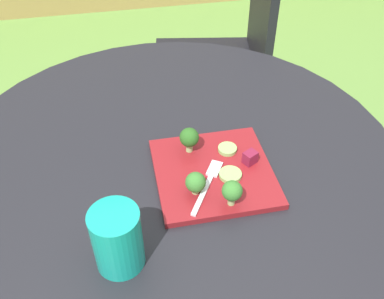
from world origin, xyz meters
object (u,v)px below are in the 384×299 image
(patio_chair, at_px, (231,46))
(drinking_glass, at_px, (118,242))
(fork, at_px, (209,182))
(salad_plate, at_px, (213,173))

(patio_chair, height_order, drinking_glass, patio_chair)
(drinking_glass, relative_size, fork, 0.86)
(fork, bearing_deg, salad_plate, 60.83)
(salad_plate, distance_m, drinking_glass, 0.27)
(patio_chair, relative_size, drinking_glass, 7.42)
(salad_plate, bearing_deg, drinking_glass, -140.09)
(patio_chair, relative_size, salad_plate, 3.74)
(patio_chair, bearing_deg, fork, -108.56)
(drinking_glass, xyz_separation_m, fork, (0.19, 0.14, -0.04))
(salad_plate, height_order, drinking_glass, drinking_glass)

